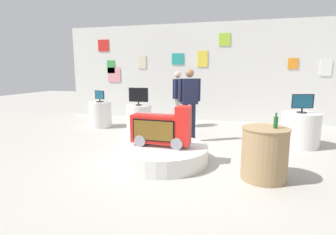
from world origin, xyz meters
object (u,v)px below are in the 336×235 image
(tv_on_left_rear, at_px, (138,95))
(display_pedestal_right_rear, at_px, (100,115))
(main_display_pedestal, at_px, (161,154))
(novelty_firetruck_tv, at_px, (162,130))
(side_table_round, at_px, (264,153))
(display_pedestal_left_rear, at_px, (139,119))
(bottle_on_side_table, at_px, (276,122))
(display_pedestal_center_rear, at_px, (300,130))
(tv_on_right_rear, at_px, (100,96))
(shopper_browsing_near_truck, at_px, (189,99))
(shopper_browsing_rear, at_px, (178,95))
(tv_on_center_rear, at_px, (303,103))

(tv_on_left_rear, bearing_deg, display_pedestal_right_rear, 162.65)
(main_display_pedestal, height_order, display_pedestal_right_rear, display_pedestal_right_rear)
(novelty_firetruck_tv, relative_size, side_table_round, 1.33)
(display_pedestal_left_rear, height_order, bottle_on_side_table, bottle_on_side_table)
(display_pedestal_center_rear, height_order, side_table_round, side_table_round)
(tv_on_right_rear, xyz_separation_m, shopper_browsing_near_truck, (2.95, -0.98, 0.08))
(main_display_pedestal, height_order, tv_on_left_rear, tv_on_left_rear)
(display_pedestal_center_rear, height_order, bottle_on_side_table, bottle_on_side_table)
(tv_on_left_rear, relative_size, bottle_on_side_table, 2.28)
(display_pedestal_left_rear, bearing_deg, side_table_round, -38.94)
(side_table_round, bearing_deg, shopper_browsing_near_truck, 128.82)
(main_display_pedestal, xyz_separation_m, bottle_on_side_table, (1.95, -0.38, 0.79))
(display_pedestal_left_rear, xyz_separation_m, display_pedestal_center_rear, (4.05, -0.29, 0.00))
(tv_on_right_rear, height_order, shopper_browsing_rear, shopper_browsing_rear)
(display_pedestal_left_rear, relative_size, side_table_round, 0.92)
(novelty_firetruck_tv, distance_m, display_pedestal_center_rear, 3.33)
(tv_on_left_rear, distance_m, side_table_round, 4.01)
(tv_on_center_rear, distance_m, display_pedestal_right_rear, 5.57)
(display_pedestal_right_rear, relative_size, shopper_browsing_rear, 0.46)
(display_pedestal_right_rear, height_order, bottle_on_side_table, bottle_on_side_table)
(bottle_on_side_table, relative_size, shopper_browsing_near_truck, 0.14)
(novelty_firetruck_tv, distance_m, tv_on_right_rear, 3.75)
(shopper_browsing_rear, bearing_deg, shopper_browsing_near_truck, -67.90)
(display_pedestal_center_rear, bearing_deg, side_table_round, -113.74)
(side_table_round, bearing_deg, main_display_pedestal, 168.48)
(tv_on_center_rear, distance_m, shopper_browsing_near_truck, 2.55)
(tv_on_center_rear, bearing_deg, display_pedestal_center_rear, 74.86)
(side_table_round, bearing_deg, display_pedestal_center_rear, 66.26)
(display_pedestal_right_rear, xyz_separation_m, tv_on_right_rear, (0.00, -0.00, 0.57))
(tv_on_center_rear, bearing_deg, main_display_pedestal, -146.79)
(display_pedestal_right_rear, bearing_deg, tv_on_right_rear, -70.13)
(shopper_browsing_near_truck, bearing_deg, display_pedestal_center_rear, 5.69)
(side_table_round, bearing_deg, bottle_on_side_table, -3.65)
(bottle_on_side_table, bearing_deg, display_pedestal_center_rear, 69.26)
(display_pedestal_left_rear, xyz_separation_m, tv_on_center_rear, (4.05, -0.29, 0.62))
(display_pedestal_left_rear, relative_size, bottle_on_side_table, 3.22)
(tv_on_right_rear, bearing_deg, main_display_pedestal, -43.52)
(tv_on_right_rear, bearing_deg, display_pedestal_right_rear, 109.87)
(tv_on_right_rear, relative_size, bottle_on_side_table, 1.55)
(tv_on_left_rear, relative_size, tv_on_right_rear, 1.47)
(tv_on_center_rear, xyz_separation_m, bottle_on_side_table, (-0.84, -2.21, -0.07))
(display_pedestal_right_rear, distance_m, bottle_on_side_table, 5.53)
(shopper_browsing_near_truck, bearing_deg, shopper_browsing_rear, 112.10)
(side_table_round, bearing_deg, display_pedestal_right_rear, 147.00)
(tv_on_left_rear, height_order, side_table_round, tv_on_left_rear)
(display_pedestal_center_rear, height_order, shopper_browsing_near_truck, shopper_browsing_near_truck)
(display_pedestal_left_rear, bearing_deg, main_display_pedestal, -59.27)
(shopper_browsing_near_truck, bearing_deg, tv_on_left_rear, 160.46)
(display_pedestal_left_rear, distance_m, tv_on_right_rear, 1.61)
(shopper_browsing_near_truck, bearing_deg, tv_on_right_rear, 161.57)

